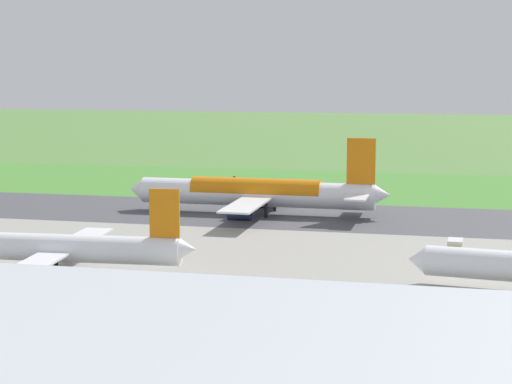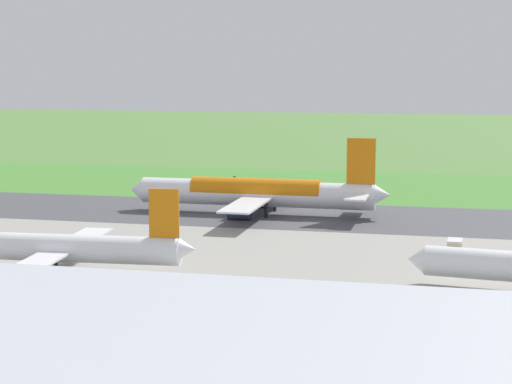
% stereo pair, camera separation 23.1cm
% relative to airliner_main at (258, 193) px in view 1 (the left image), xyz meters
% --- Properties ---
extents(ground_plane, '(800.00, 800.00, 0.00)m').
position_rel_airliner_main_xyz_m(ground_plane, '(3.48, -0.00, -4.35)').
color(ground_plane, '#547F3D').
extents(runway_asphalt, '(600.00, 32.71, 0.06)m').
position_rel_airliner_main_xyz_m(runway_asphalt, '(3.48, -0.00, -4.32)').
color(runway_asphalt, '#47474C').
rests_on(runway_asphalt, ground).
extents(apron_concrete, '(440.00, 110.00, 0.05)m').
position_rel_airliner_main_xyz_m(apron_concrete, '(3.48, 55.80, -4.33)').
color(apron_concrete, gray).
rests_on(apron_concrete, ground).
extents(grass_verge_foreground, '(600.00, 80.00, 0.04)m').
position_rel_airliner_main_xyz_m(grass_verge_foreground, '(3.48, -36.35, -4.33)').
color(grass_verge_foreground, '#478534').
rests_on(grass_verge_foreground, ground).
extents(airliner_main, '(54.00, 44.06, 15.88)m').
position_rel_airliner_main_xyz_m(airliner_main, '(0.00, 0.00, 0.00)').
color(airliner_main, white).
rests_on(airliner_main, ground).
extents(airliner_parked_mid, '(42.32, 34.63, 12.35)m').
position_rel_airliner_main_xyz_m(airliner_parked_mid, '(17.88, 54.12, -0.98)').
color(airliner_parked_mid, white).
rests_on(airliner_parked_mid, ground).
extents(service_truck_baggage, '(2.56, 5.91, 2.65)m').
position_rel_airliner_main_xyz_m(service_truck_baggage, '(-38.89, 32.30, -2.95)').
color(service_truck_baggage, gold).
rests_on(service_truck_baggage, ground).
extents(no_stopping_sign, '(0.60, 0.10, 2.70)m').
position_rel_airliner_main_xyz_m(no_stopping_sign, '(14.57, -37.92, -2.76)').
color(no_stopping_sign, slate).
rests_on(no_stopping_sign, ground).
extents(traffic_cone_orange, '(0.40, 0.40, 0.55)m').
position_rel_airliner_main_xyz_m(traffic_cone_orange, '(20.93, -39.50, -4.08)').
color(traffic_cone_orange, orange).
rests_on(traffic_cone_orange, ground).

